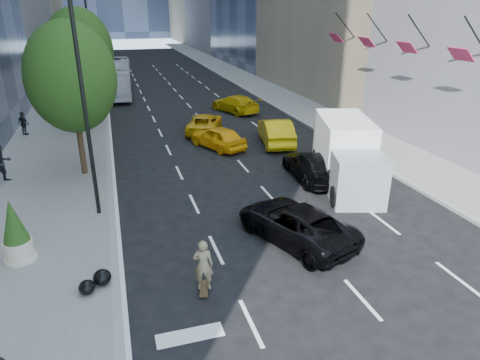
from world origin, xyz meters
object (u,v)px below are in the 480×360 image
object	(u,v)px
city_bus	(116,78)
planter_shrub	(15,232)
skateboarder	(203,268)
black_sedan_mercedes	(312,166)
black_sedan_lincoln	(295,223)
box_truck	(347,153)

from	to	relation	value
city_bus	planter_shrub	size ratio (longest dim) A/B	5.25
skateboarder	city_bus	xyz separation A→B (m)	(-1.37, 33.37, 0.79)
skateboarder	black_sedan_mercedes	size ratio (longest dim) A/B	0.36
black_sedan_lincoln	black_sedan_mercedes	bearing A→B (deg)	-141.63
black_sedan_lincoln	city_bus	distance (m)	31.73
black_sedan_lincoln	planter_shrub	world-z (taller)	planter_shrub
planter_shrub	skateboarder	bearing A→B (deg)	-30.56
black_sedan_lincoln	city_bus	size ratio (longest dim) A/B	0.43
black_sedan_lincoln	box_truck	size ratio (longest dim) A/B	0.74
city_bus	box_truck	world-z (taller)	city_bus
black_sedan_mercedes	planter_shrub	xyz separation A→B (m)	(-12.78, -4.19, 0.53)
skateboarder	black_sedan_mercedes	xyz separation A→B (m)	(7.19, 7.49, -0.15)
black_sedan_mercedes	planter_shrub	distance (m)	13.46
box_truck	skateboarder	bearing A→B (deg)	-125.35
black_sedan_lincoln	black_sedan_mercedes	distance (m)	6.30
city_bus	planter_shrub	world-z (taller)	city_bus
black_sedan_lincoln	box_truck	bearing A→B (deg)	-156.52
black_sedan_mercedes	box_truck	bearing A→B (deg)	147.98
black_sedan_mercedes	box_truck	size ratio (longest dim) A/B	0.69
city_bus	planter_shrub	bearing A→B (deg)	-94.76
skateboarder	city_bus	size ratio (longest dim) A/B	0.14
black_sedan_mercedes	skateboarder	bearing A→B (deg)	50.41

